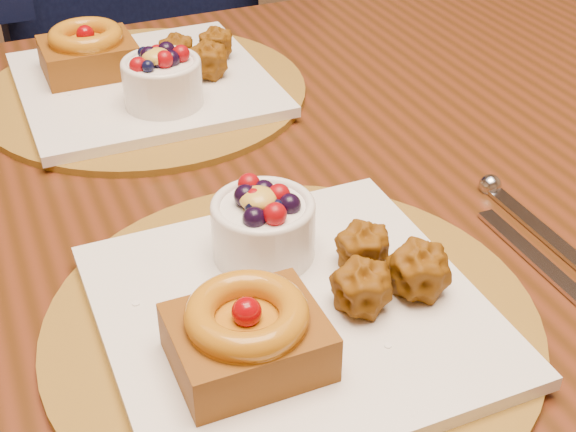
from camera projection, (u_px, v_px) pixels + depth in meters
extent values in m
cube|color=#3B1E0A|center=(204.00, 202.00, 0.79)|extent=(1.60, 0.90, 0.04)
cylinder|color=#3B1E0A|center=(516.00, 187.00, 1.52)|extent=(0.06, 0.06, 0.71)
cylinder|color=brown|center=(292.00, 322.00, 0.61)|extent=(0.38, 0.38, 0.01)
cube|color=white|center=(292.00, 312.00, 0.61)|extent=(0.28, 0.28, 0.01)
cube|color=#5B2A08|center=(248.00, 342.00, 0.55)|extent=(0.10, 0.08, 0.04)
torus|color=#AF710A|center=(247.00, 314.00, 0.53)|extent=(0.08, 0.08, 0.02)
sphere|color=#810206|center=(247.00, 312.00, 0.53)|extent=(0.02, 0.02, 0.02)
sphere|color=#7B4A09|center=(362.00, 248.00, 0.63)|extent=(0.04, 0.04, 0.04)
sphere|color=#7B4A09|center=(361.00, 289.00, 0.59)|extent=(0.04, 0.04, 0.04)
sphere|color=#7B4A09|center=(417.00, 273.00, 0.61)|extent=(0.04, 0.04, 0.04)
cylinder|color=white|center=(263.00, 230.00, 0.65)|extent=(0.08, 0.08, 0.05)
torus|color=white|center=(263.00, 206.00, 0.63)|extent=(0.08, 0.08, 0.01)
ellipsoid|color=gold|center=(258.00, 199.00, 0.63)|extent=(0.03, 0.03, 0.02)
cylinder|color=brown|center=(145.00, 91.00, 0.95)|extent=(0.38, 0.38, 0.01)
cube|color=white|center=(144.00, 83.00, 0.94)|extent=(0.28, 0.28, 0.01)
cube|color=#5B2A08|center=(89.00, 57.00, 0.94)|extent=(0.11, 0.09, 0.04)
torus|color=#AF710A|center=(86.00, 36.00, 0.93)|extent=(0.09, 0.09, 0.02)
sphere|color=#810206|center=(85.00, 34.00, 0.93)|extent=(0.02, 0.02, 0.02)
sphere|color=#7B4A09|center=(208.00, 61.00, 0.93)|extent=(0.04, 0.04, 0.04)
sphere|color=#7B4A09|center=(176.00, 50.00, 0.96)|extent=(0.04, 0.04, 0.04)
sphere|color=#7B4A09|center=(215.00, 44.00, 0.98)|extent=(0.04, 0.04, 0.04)
cylinder|color=white|center=(163.00, 83.00, 0.87)|extent=(0.09, 0.09, 0.05)
torus|color=white|center=(161.00, 63.00, 0.86)|extent=(0.09, 0.09, 0.01)
ellipsoid|color=gold|center=(156.00, 56.00, 0.85)|extent=(0.03, 0.03, 0.02)
cube|color=#B2B2B7|center=(543.00, 248.00, 0.69)|extent=(0.06, 0.17, 0.00)
cube|color=black|center=(132.00, 98.00, 1.53)|extent=(0.59, 0.59, 0.04)
cylinder|color=black|center=(31.00, 280.00, 1.48)|extent=(0.04, 0.04, 0.47)
cylinder|color=black|center=(255.00, 261.00, 1.53)|extent=(0.04, 0.04, 0.47)
cylinder|color=black|center=(54.00, 166.00, 1.82)|extent=(0.04, 0.04, 0.47)
cylinder|color=black|center=(236.00, 153.00, 1.87)|extent=(0.04, 0.04, 0.47)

